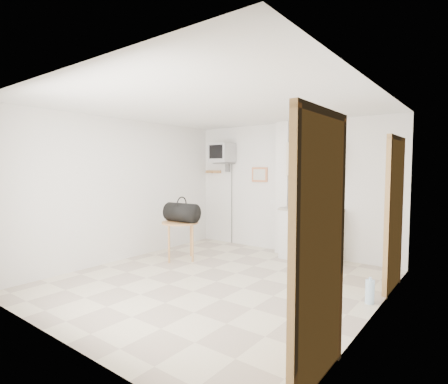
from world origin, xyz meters
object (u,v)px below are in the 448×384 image
Objects in this scene: crt_television at (222,154)px; water_bottle at (370,292)px; round_table at (180,226)px; duffel_bag at (182,212)px.

water_bottle is (3.43, -1.53, -1.79)m from crt_television.
crt_television reaches higher than round_table.
water_bottle is (3.26, -0.08, -0.45)m from round_table.
round_table is at bearing 174.35° from duffel_bag.
crt_television reaches higher than water_bottle.
duffel_bag reaches higher than round_table.
round_table is (0.17, -1.45, -1.34)m from crt_television.
water_bottle is at bearing -1.44° from round_table.
duffel_bag is (0.04, -0.00, 0.26)m from round_table.
crt_television is at bearing 155.94° from water_bottle.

